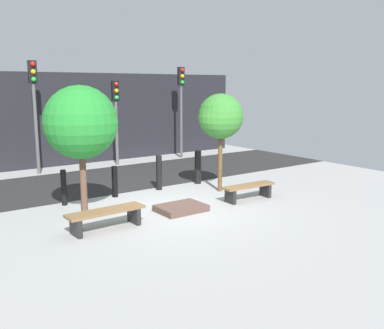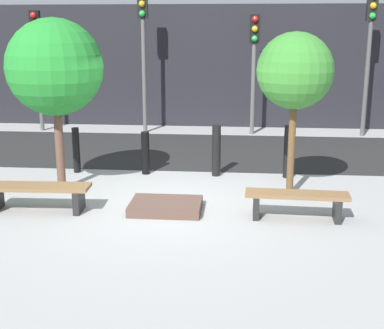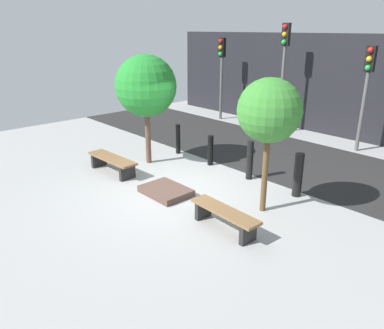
% 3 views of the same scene
% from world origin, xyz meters
% --- Properties ---
extents(ground_plane, '(18.00, 18.00, 0.00)m').
position_xyz_m(ground_plane, '(0.00, 0.00, 0.00)').
color(ground_plane, '#9B9B9B').
extents(road_strip, '(18.00, 4.01, 0.01)m').
position_xyz_m(road_strip, '(0.00, 4.26, 0.01)').
color(road_strip, '#272727').
rests_on(road_strip, ground).
extents(building_facade, '(16.20, 0.50, 3.65)m').
position_xyz_m(building_facade, '(0.00, 7.91, 1.83)').
color(building_facade, black).
rests_on(building_facade, ground).
extents(bench_left, '(1.79, 0.54, 0.45)m').
position_xyz_m(bench_left, '(-2.14, -0.47, 0.32)').
color(bench_left, black).
rests_on(bench_left, ground).
extents(bench_right, '(1.65, 0.46, 0.44)m').
position_xyz_m(bench_right, '(2.14, -0.47, 0.31)').
color(bench_right, black).
rests_on(bench_right, ground).
extents(planter_bed, '(1.18, 0.88, 0.16)m').
position_xyz_m(planter_bed, '(0.00, -0.27, 0.08)').
color(planter_bed, brown).
rests_on(planter_bed, ground).
extents(tree_behind_left_bench, '(1.75, 1.75, 3.16)m').
position_xyz_m(tree_behind_left_bench, '(-2.14, 0.78, 2.28)').
color(tree_behind_left_bench, brown).
rests_on(tree_behind_left_bench, ground).
extents(tree_behind_right_bench, '(1.33, 1.33, 2.92)m').
position_xyz_m(tree_behind_right_bench, '(2.14, 0.78, 2.24)').
color(tree_behind_right_bench, brown).
rests_on(tree_behind_right_bench, ground).
extents(bollard_far_left, '(0.15, 0.15, 0.96)m').
position_xyz_m(bollard_far_left, '(-2.21, 2.01, 0.48)').
color(bollard_far_left, black).
rests_on(bollard_far_left, ground).
extents(bollard_left, '(0.17, 0.17, 0.89)m').
position_xyz_m(bollard_left, '(-0.74, 2.01, 0.45)').
color(bollard_left, black).
rests_on(bollard_left, ground).
extents(bollard_center, '(0.18, 0.18, 1.06)m').
position_xyz_m(bollard_center, '(0.74, 2.01, 0.53)').
color(bollard_center, black).
rests_on(bollard_center, ground).
extents(bollard_right, '(0.22, 0.22, 1.07)m').
position_xyz_m(bollard_right, '(2.21, 2.01, 0.54)').
color(bollard_right, black).
rests_on(bollard_right, ground).
extents(traffic_light_west, '(0.28, 0.27, 3.45)m').
position_xyz_m(traffic_light_west, '(-4.67, 6.55, 2.39)').
color(traffic_light_west, '#545454').
rests_on(traffic_light_west, ground).
extents(traffic_light_mid_west, '(0.28, 0.27, 4.00)m').
position_xyz_m(traffic_light_mid_west, '(-1.56, 6.56, 2.75)').
color(traffic_light_mid_west, '#565656').
rests_on(traffic_light_mid_west, ground).
extents(traffic_light_mid_east, '(0.28, 0.27, 3.33)m').
position_xyz_m(traffic_light_mid_east, '(1.56, 6.55, 2.32)').
color(traffic_light_mid_east, '#585858').
rests_on(traffic_light_mid_east, ground).
extents(traffic_light_east, '(0.28, 0.27, 3.93)m').
position_xyz_m(traffic_light_east, '(4.67, 6.56, 2.70)').
color(traffic_light_east, '#4F4F4F').
rests_on(traffic_light_east, ground).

